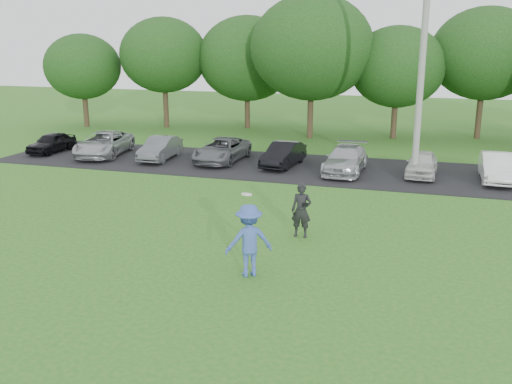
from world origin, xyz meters
TOP-DOWN VIEW (x-y plane):
  - ground at (0.00, 0.00)m, footprint 100.00×100.00m
  - parking_lot at (0.00, 13.00)m, footprint 32.00×6.50m
  - utility_pole at (4.63, 12.24)m, footprint 0.28×0.28m
  - frisbee_player at (0.87, 0.03)m, footprint 1.44×1.26m
  - camera_bystander at (1.51, 3.37)m, footprint 0.63×0.44m
  - parked_cars at (-0.81, 12.94)m, footprint 30.63×4.87m
  - tree_row at (1.51, 22.76)m, footprint 42.39×9.85m

SIDE VIEW (x-z plane):
  - ground at x=0.00m, z-range 0.00..0.00m
  - parking_lot at x=0.00m, z-range 0.00..0.03m
  - parked_cars at x=-0.81m, z-range -0.01..1.23m
  - camera_bystander at x=1.51m, z-range 0.00..1.72m
  - frisbee_player at x=0.87m, z-range -0.18..2.12m
  - tree_row at x=1.51m, z-range 0.59..9.23m
  - utility_pole at x=4.63m, z-range 0.00..10.83m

